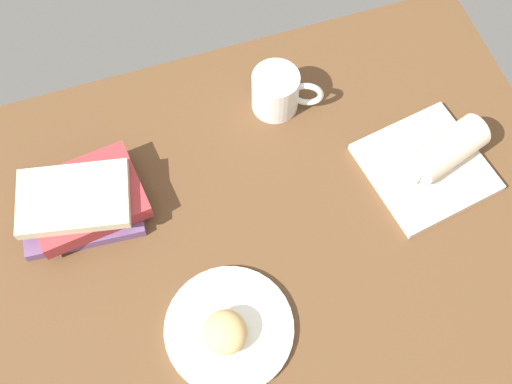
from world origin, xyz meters
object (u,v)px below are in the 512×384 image
(scone_pastry, at_px, (226,332))
(book_stack, at_px, (82,203))
(breakfast_wrap, at_px, (448,149))
(coffee_mug, at_px, (277,91))
(round_plate, at_px, (229,329))
(sauce_cup, at_px, (406,171))
(square_plate, at_px, (425,167))

(scone_pastry, relative_size, book_stack, 0.32)
(breakfast_wrap, height_order, book_stack, breakfast_wrap)
(coffee_mug, bearing_deg, round_plate, 61.02)
(round_plate, relative_size, sauce_cup, 3.83)
(square_plate, bearing_deg, book_stack, -10.29)
(scone_pastry, bearing_deg, square_plate, -157.22)
(scone_pastry, distance_m, square_plate, 0.50)
(scone_pastry, xyz_separation_m, square_plate, (-0.46, -0.19, -0.03))
(round_plate, bearing_deg, sauce_cup, -156.49)
(breakfast_wrap, relative_size, book_stack, 0.62)
(sauce_cup, bearing_deg, scone_pastry, 24.41)
(round_plate, height_order, sauce_cup, sauce_cup)
(square_plate, bearing_deg, sauce_cup, 7.39)
(round_plate, height_order, scone_pastry, scone_pastry)
(round_plate, xyz_separation_m, scone_pastry, (0.01, 0.01, 0.03))
(scone_pastry, height_order, sauce_cup, scone_pastry)
(scone_pastry, xyz_separation_m, sauce_cup, (-0.41, -0.19, -0.01))
(breakfast_wrap, bearing_deg, scone_pastry, 94.18)
(scone_pastry, relative_size, coffee_mug, 0.56)
(scone_pastry, bearing_deg, book_stack, -59.97)
(square_plate, relative_size, book_stack, 0.90)
(sauce_cup, distance_m, book_stack, 0.60)
(square_plate, relative_size, sauce_cup, 3.71)
(scone_pastry, relative_size, square_plate, 0.36)
(breakfast_wrap, distance_m, coffee_mug, 0.34)
(sauce_cup, relative_size, coffee_mug, 0.42)
(coffee_mug, bearing_deg, square_plate, 134.16)
(round_plate, distance_m, square_plate, 0.48)
(breakfast_wrap, bearing_deg, round_plate, 93.36)
(round_plate, xyz_separation_m, square_plate, (-0.45, -0.18, 0.00))
(book_stack, relative_size, coffee_mug, 1.75)
(coffee_mug, bearing_deg, book_stack, 15.37)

